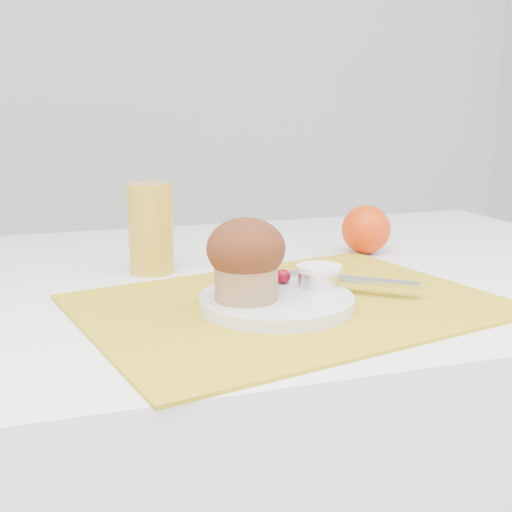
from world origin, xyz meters
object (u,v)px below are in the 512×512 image
object	(u,v)px
orange	(366,230)
plate	(277,302)
juice_glass	(151,228)
muffin	(246,258)
table	(279,489)

from	to	relation	value
orange	plate	bearing A→B (deg)	-134.78
plate	juice_glass	world-z (taller)	juice_glass
juice_glass	muffin	size ratio (longest dim) A/B	1.37
juice_glass	muffin	xyz separation A→B (m)	(0.07, -0.23, 0.00)
orange	table	bearing A→B (deg)	-162.54
orange	muffin	size ratio (longest dim) A/B	0.84
table	plate	size ratio (longest dim) A/B	6.48
table	juice_glass	bearing A→B (deg)	168.96
table	juice_glass	size ratio (longest dim) A/B	9.09
muffin	juice_glass	bearing A→B (deg)	107.65
table	plate	world-z (taller)	plate
juice_glass	muffin	bearing A→B (deg)	-72.35
plate	juice_glass	size ratio (longest dim) A/B	1.40
muffin	table	bearing A→B (deg)	59.70
table	muffin	size ratio (longest dim) A/B	12.47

